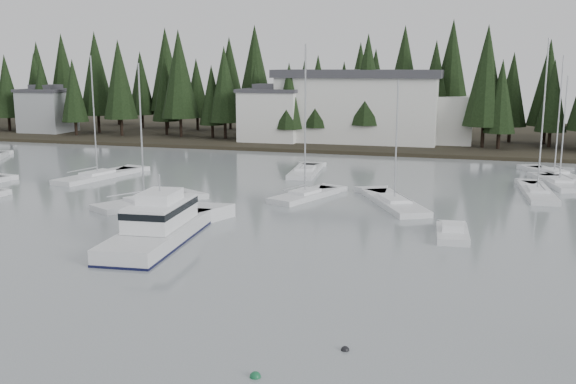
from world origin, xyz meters
name	(u,v)px	position (x,y,z in m)	size (l,w,h in m)	color
far_shore_land	(401,135)	(0.00, 97.00, 0.00)	(240.00, 54.00, 1.00)	black
conifer_treeline	(393,143)	(0.00, 86.00, 0.00)	(200.00, 22.00, 20.00)	black
house_west	(271,114)	(-18.00, 79.00, 4.65)	(9.54, 7.42, 8.75)	silver
house_far_west	(47,110)	(-60.00, 81.00, 4.40)	(8.48, 7.42, 8.25)	#999EA0
harbor_inn	(372,107)	(-2.96, 82.34, 5.78)	(29.50, 11.50, 10.90)	silver
cabin_cruiser_center	(159,230)	(-8.35, 22.98, 0.81)	(5.01, 12.82, 5.38)	silver
sailboat_0	(537,194)	(18.34, 47.61, 0.09)	(3.10, 10.25, 15.02)	silver
sailboat_2	(98,178)	(-26.72, 44.13, 0.07)	(4.94, 10.97, 13.60)	silver
sailboat_4	(394,205)	(5.93, 39.34, 0.05)	(7.24, 10.67, 11.38)	silver
sailboat_5	(144,204)	(-15.12, 33.27, 0.06)	(6.95, 9.23, 12.76)	silver
sailboat_6	(305,197)	(-2.39, 40.17, 0.09)	(5.35, 8.63, 14.46)	silver
sailboat_8	(305,173)	(-5.82, 53.37, 0.08)	(3.70, 9.39, 14.48)	silver
sailboat_11	(554,176)	(21.04, 59.22, 0.08)	(6.14, 9.32, 13.69)	silver
sailboat_13	(559,185)	(20.92, 53.54, 0.06)	(4.60, 8.91, 11.58)	silver
runabout_1	(452,235)	(11.22, 29.82, 0.13)	(2.56, 5.31, 1.42)	silver
mooring_buoy_green	(255,377)	(4.58, 6.08, 0.00)	(0.45, 0.45, 0.45)	#145933
mooring_buoy_dark	(345,350)	(7.49, 9.44, 0.00)	(0.37, 0.37, 0.37)	black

